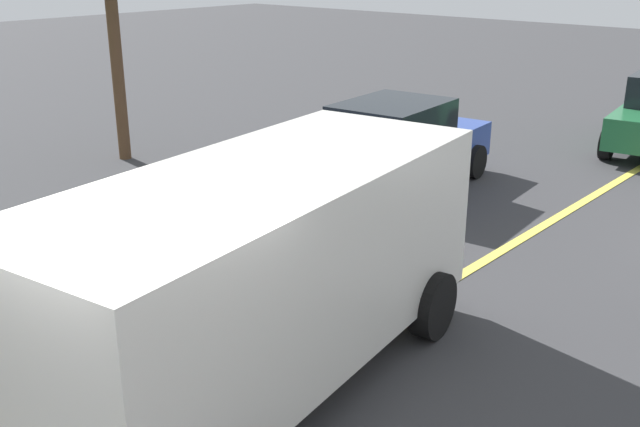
% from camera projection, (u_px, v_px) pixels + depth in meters
% --- Properties ---
extents(lane_marking_centre, '(28.00, 0.16, 0.01)m').
position_uv_depth(lane_marking_centre, '(349.00, 342.00, 8.12)').
color(lane_marking_centre, '#E0D14C').
extents(white_van, '(5.43, 2.84, 2.20)m').
position_uv_depth(white_van, '(260.00, 266.00, 6.96)').
color(white_van, silver).
rests_on(white_van, ground_plane).
extents(car_blue_near_curb, '(4.35, 2.30, 1.61)m').
position_uv_depth(car_blue_near_curb, '(396.00, 146.00, 13.07)').
color(car_blue_near_curb, '#2D479E').
rests_on(car_blue_near_curb, ground_plane).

